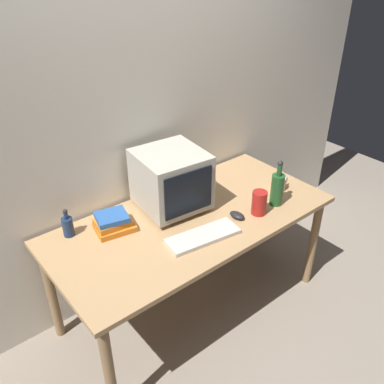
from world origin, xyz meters
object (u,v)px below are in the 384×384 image
(crt_monitor, at_px, (171,180))
(bottle_tall, at_px, (277,188))
(keyboard, at_px, (203,236))
(computer_mouse, at_px, (237,215))
(book_stack, at_px, (113,223))
(mug, at_px, (280,183))
(metal_canister, at_px, (259,203))
(bottle_short, at_px, (68,226))

(crt_monitor, distance_m, bottle_tall, 0.66)
(keyboard, distance_m, computer_mouse, 0.28)
(computer_mouse, xyz_separation_m, book_stack, (-0.63, 0.36, 0.03))
(mug, bearing_deg, metal_canister, -161.52)
(computer_mouse, distance_m, book_stack, 0.73)
(book_stack, relative_size, mug, 2.02)
(bottle_tall, bearing_deg, keyboard, 177.86)
(crt_monitor, height_order, bottle_short, crt_monitor)
(crt_monitor, xyz_separation_m, bottle_short, (-0.62, 0.14, -0.13))
(bottle_short, bearing_deg, bottle_tall, -24.28)
(mug, distance_m, metal_canister, 0.33)
(crt_monitor, distance_m, bottle_short, 0.65)
(bottle_tall, bearing_deg, metal_canister, -178.29)
(computer_mouse, bearing_deg, keyboard, 177.77)
(bottle_short, height_order, mug, bottle_short)
(bottle_short, distance_m, metal_canister, 1.11)
(computer_mouse, bearing_deg, mug, 1.22)
(keyboard, xyz_separation_m, mug, (0.73, 0.08, 0.03))
(keyboard, xyz_separation_m, computer_mouse, (0.28, 0.02, 0.01))
(bottle_short, height_order, book_stack, bottle_short)
(computer_mouse, xyz_separation_m, mug, (0.45, 0.06, 0.03))
(keyboard, height_order, metal_canister, metal_canister)
(crt_monitor, height_order, bottle_tall, crt_monitor)
(crt_monitor, bearing_deg, metal_canister, -46.60)
(computer_mouse, xyz_separation_m, metal_canister, (0.13, -0.05, 0.06))
(mug, bearing_deg, computer_mouse, -172.57)
(crt_monitor, xyz_separation_m, metal_canister, (0.36, -0.39, -0.12))
(bottle_tall, bearing_deg, book_stack, 156.47)
(crt_monitor, distance_m, metal_canister, 0.54)
(bottle_tall, relative_size, book_stack, 1.24)
(bottle_tall, distance_m, mug, 0.19)
(bottle_tall, distance_m, metal_canister, 0.17)
(keyboard, relative_size, book_stack, 1.73)
(computer_mouse, distance_m, metal_canister, 0.15)
(computer_mouse, height_order, mug, mug)
(keyboard, height_order, bottle_short, bottle_short)
(keyboard, xyz_separation_m, bottle_short, (-0.56, 0.49, 0.05))
(bottle_tall, height_order, mug, bottle_tall)
(mug, bearing_deg, keyboard, -173.90)
(crt_monitor, height_order, computer_mouse, crt_monitor)
(book_stack, relative_size, metal_canister, 1.62)
(crt_monitor, xyz_separation_m, book_stack, (-0.40, 0.02, -0.15))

